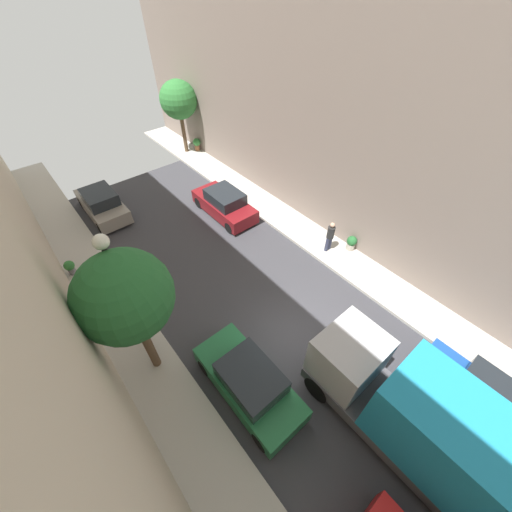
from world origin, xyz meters
TOP-DOWN VIEW (x-y plane):
  - ground at (0.00, 0.00)m, footprint 32.00×32.00m
  - sidewalk_left at (-5.00, 0.00)m, footprint 2.00×44.00m
  - sidewalk_right at (5.00, 0.00)m, footprint 2.00×44.00m
  - building_right at (9.00, 0.00)m, footprint 6.00×44.00m
  - parked_car_left_2 at (-2.70, -0.36)m, footprint 1.78×4.20m
  - parked_car_left_3 at (-2.70, 13.07)m, footprint 1.78×4.20m
  - parked_car_right_2 at (2.70, -5.75)m, footprint 1.78×4.20m
  - parked_car_right_3 at (2.70, 8.53)m, footprint 1.78×4.20m
  - delivery_truck at (0.00, -4.73)m, footprint 2.26×6.60m
  - pedestrian at (4.84, 2.57)m, footprint 0.40×0.36m
  - street_tree_0 at (-4.73, 2.58)m, footprint 2.78×2.78m
  - street_tree_1 at (5.01, 16.73)m, footprint 2.53×2.53m
  - potted_plant_0 at (5.73, 16.32)m, footprint 0.56×0.56m
  - potted_plant_3 at (5.77, 1.86)m, footprint 0.50×0.50m
  - potted_plant_4 at (-5.68, 9.25)m, footprint 0.47×0.47m
  - lamp_post at (-4.60, 3.34)m, footprint 0.44×0.44m

SIDE VIEW (x-z plane):
  - ground at x=0.00m, z-range 0.00..0.00m
  - sidewalk_left at x=-5.00m, z-range 0.00..0.15m
  - sidewalk_right at x=5.00m, z-range 0.00..0.15m
  - potted_plant_3 at x=5.77m, z-range 0.17..0.97m
  - potted_plant_4 at x=-5.68m, z-range 0.20..0.96m
  - potted_plant_0 at x=5.73m, z-range 0.22..1.14m
  - parked_car_left_2 at x=-2.70m, z-range -0.06..1.50m
  - parked_car_left_3 at x=-2.70m, z-range -0.06..1.50m
  - parked_car_right_2 at x=2.70m, z-range -0.06..1.50m
  - parked_car_right_3 at x=2.70m, z-range -0.06..1.50m
  - pedestrian at x=4.84m, z-range 0.21..1.93m
  - delivery_truck at x=0.00m, z-range 0.10..3.48m
  - street_tree_1 at x=5.01m, z-range 1.33..6.28m
  - lamp_post at x=-4.60m, z-range 1.03..6.74m
  - street_tree_0 at x=-4.73m, z-range 1.44..6.86m
  - building_right at x=9.00m, z-range 0.00..17.60m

